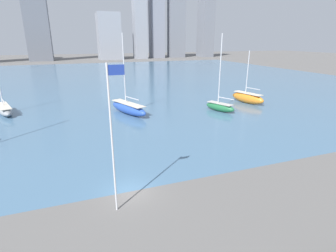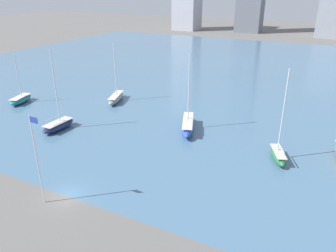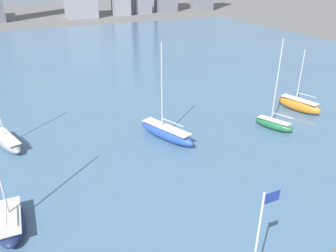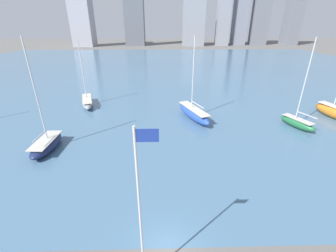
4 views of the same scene
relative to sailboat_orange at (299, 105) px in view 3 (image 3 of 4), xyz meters
The scene contains 6 objects.
harbor_water 54.31m from the sailboat_orange, 124.67° to the left, with size 180.00×140.00×0.00m.
sailboat_orange is the anchor object (origin of this frame).
sailboat_gray 47.48m from the sailboat_orange, behind, with size 4.71×8.99×12.90m.
sailboat_blue 25.64m from the sailboat_orange, behind, with size 5.82×10.41×14.01m.
sailboat_green 9.81m from the sailboat_orange, 156.74° to the right, with size 4.01×6.41×13.97m.
sailboat_navy 48.02m from the sailboat_orange, 167.74° to the right, with size 2.74×7.13×14.51m.
Camera 3 is at (-12.70, -13.26, 22.60)m, focal length 35.00 mm.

